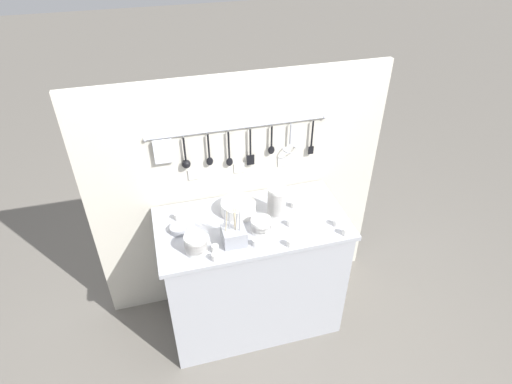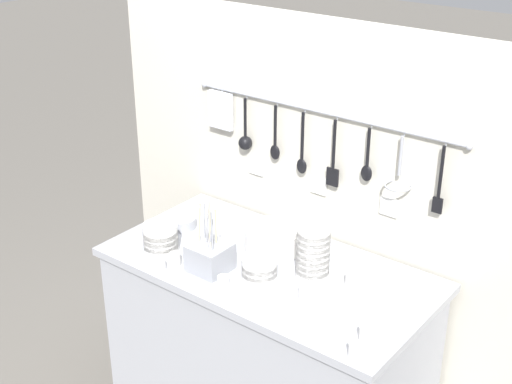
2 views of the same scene
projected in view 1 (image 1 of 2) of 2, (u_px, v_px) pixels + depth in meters
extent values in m
plane|color=#666059|center=(253.00, 316.00, 3.23)|extent=(20.00, 20.00, 0.00)
cube|color=#9EA0A8|center=(252.00, 224.00, 2.69)|extent=(1.21, 0.62, 0.03)
cube|color=#9EA0A8|center=(252.00, 275.00, 2.97)|extent=(1.16, 0.59, 0.90)
cube|color=beige|center=(239.00, 196.00, 2.98)|extent=(2.01, 0.04, 1.77)
cylinder|color=#93969E|center=(239.00, 128.00, 2.63)|extent=(1.13, 0.01, 0.01)
sphere|color=#93969E|center=(145.00, 140.00, 2.51)|extent=(0.02, 0.02, 0.02)
sphere|color=#93969E|center=(324.00, 117.00, 2.75)|extent=(0.02, 0.02, 0.02)
cube|color=silver|center=(163.00, 151.00, 2.57)|extent=(0.11, 0.02, 0.15)
cylinder|color=#93969E|center=(161.00, 139.00, 2.53)|extent=(0.01, 0.01, 0.02)
cylinder|color=black|center=(185.00, 150.00, 2.60)|extent=(0.01, 0.01, 0.17)
sphere|color=black|center=(186.00, 164.00, 2.66)|extent=(0.06, 0.06, 0.06)
cylinder|color=#93969E|center=(183.00, 136.00, 2.56)|extent=(0.01, 0.01, 0.02)
cylinder|color=black|center=(209.00, 147.00, 2.63)|extent=(0.01, 0.01, 0.16)
ellipsoid|color=black|center=(210.00, 161.00, 2.70)|extent=(0.04, 0.02, 0.06)
cylinder|color=#93969E|center=(207.00, 133.00, 2.59)|extent=(0.01, 0.01, 0.02)
cylinder|color=black|center=(229.00, 146.00, 2.67)|extent=(0.01, 0.01, 0.19)
ellipsoid|color=black|center=(230.00, 162.00, 2.74)|extent=(0.04, 0.02, 0.06)
cylinder|color=#93969E|center=(228.00, 130.00, 2.62)|extent=(0.01, 0.01, 0.02)
cylinder|color=black|center=(250.00, 143.00, 2.70)|extent=(0.01, 0.01, 0.19)
cube|color=black|center=(251.00, 160.00, 2.77)|extent=(0.05, 0.01, 0.07)
cylinder|color=#93969E|center=(250.00, 128.00, 2.64)|extent=(0.01, 0.01, 0.02)
cylinder|color=black|center=(272.00, 137.00, 2.71)|extent=(0.01, 0.01, 0.15)
ellipsoid|color=black|center=(271.00, 150.00, 2.77)|extent=(0.04, 0.02, 0.06)
cylinder|color=#93969E|center=(271.00, 125.00, 2.67)|extent=(0.01, 0.01, 0.02)
cylinder|color=#93969E|center=(291.00, 134.00, 2.74)|extent=(0.01, 0.01, 0.14)
torus|color=#93969E|center=(290.00, 149.00, 2.80)|extent=(0.10, 0.10, 0.01)
cylinder|color=#93969E|center=(291.00, 122.00, 2.70)|extent=(0.01, 0.01, 0.02)
cylinder|color=black|center=(312.00, 134.00, 2.78)|extent=(0.01, 0.01, 0.19)
cube|color=black|center=(311.00, 150.00, 2.85)|extent=(0.04, 0.01, 0.06)
cylinder|color=#93969E|center=(313.00, 120.00, 2.73)|extent=(0.01, 0.01, 0.02)
cube|color=white|center=(194.00, 174.00, 2.74)|extent=(0.07, 0.01, 0.07)
cube|color=white|center=(239.00, 168.00, 2.81)|extent=(0.07, 0.01, 0.07)
cube|color=white|center=(283.00, 161.00, 2.87)|extent=(0.07, 0.01, 0.07)
cylinder|color=white|center=(261.00, 228.00, 2.60)|extent=(0.13, 0.13, 0.04)
cylinder|color=white|center=(261.00, 225.00, 2.59)|extent=(0.13, 0.13, 0.04)
cylinder|color=white|center=(261.00, 222.00, 2.57)|extent=(0.13, 0.13, 0.04)
cylinder|color=white|center=(276.00, 212.00, 2.73)|extent=(0.12, 0.12, 0.04)
cylinder|color=white|center=(277.00, 209.00, 2.71)|extent=(0.12, 0.12, 0.04)
cylinder|color=white|center=(277.00, 206.00, 2.70)|extent=(0.12, 0.12, 0.04)
cylinder|color=white|center=(277.00, 203.00, 2.69)|extent=(0.12, 0.12, 0.04)
cylinder|color=white|center=(277.00, 200.00, 2.67)|extent=(0.12, 0.12, 0.04)
cylinder|color=white|center=(277.00, 197.00, 2.66)|extent=(0.12, 0.12, 0.04)
cylinder|color=white|center=(277.00, 194.00, 2.64)|extent=(0.12, 0.12, 0.04)
cylinder|color=white|center=(277.00, 191.00, 2.63)|extent=(0.12, 0.12, 0.04)
cylinder|color=white|center=(196.00, 248.00, 2.46)|extent=(0.13, 0.13, 0.04)
cylinder|color=white|center=(196.00, 245.00, 2.45)|extent=(0.13, 0.13, 0.04)
cylinder|color=white|center=(196.00, 242.00, 2.43)|extent=(0.13, 0.13, 0.04)
cylinder|color=white|center=(195.00, 239.00, 2.42)|extent=(0.13, 0.13, 0.04)
cylinder|color=white|center=(239.00, 212.00, 2.75)|extent=(0.22, 0.22, 0.01)
cylinder|color=white|center=(239.00, 211.00, 2.75)|extent=(0.22, 0.22, 0.01)
cylinder|color=white|center=(239.00, 210.00, 2.74)|extent=(0.22, 0.22, 0.01)
cylinder|color=white|center=(239.00, 209.00, 2.74)|extent=(0.22, 0.22, 0.01)
cylinder|color=white|center=(239.00, 208.00, 2.73)|extent=(0.22, 0.22, 0.01)
cylinder|color=white|center=(238.00, 207.00, 2.73)|extent=(0.22, 0.22, 0.01)
cylinder|color=white|center=(238.00, 206.00, 2.72)|extent=(0.22, 0.22, 0.01)
cylinder|color=white|center=(238.00, 205.00, 2.72)|extent=(0.22, 0.22, 0.01)
cylinder|color=white|center=(238.00, 204.00, 2.71)|extent=(0.22, 0.22, 0.01)
cylinder|color=white|center=(238.00, 203.00, 2.71)|extent=(0.22, 0.22, 0.01)
cylinder|color=#93969E|center=(179.00, 229.00, 2.60)|extent=(0.11, 0.11, 0.04)
cube|color=#93969E|center=(234.00, 235.00, 2.51)|extent=(0.13, 0.13, 0.10)
cylinder|color=#93969E|center=(240.00, 224.00, 2.44)|extent=(0.01, 0.01, 0.20)
cylinder|color=#C6B793|center=(235.00, 223.00, 2.45)|extent=(0.01, 0.02, 0.19)
cylinder|color=#93969E|center=(225.00, 221.00, 2.46)|extent=(0.02, 0.02, 0.19)
cylinder|color=#93969E|center=(230.00, 224.00, 2.46)|extent=(0.01, 0.01, 0.16)
cylinder|color=#C6B793|center=(235.00, 221.00, 2.47)|extent=(0.02, 0.02, 0.19)
cylinder|color=#C6B793|center=(235.00, 222.00, 2.44)|extent=(0.02, 0.02, 0.22)
cylinder|color=#93969E|center=(236.00, 226.00, 2.45)|extent=(0.02, 0.02, 0.16)
cylinder|color=#C6B793|center=(226.00, 224.00, 2.43)|extent=(0.03, 0.01, 0.20)
cylinder|color=white|center=(294.00, 204.00, 2.79)|extent=(0.04, 0.04, 0.05)
cylinder|color=white|center=(215.00, 249.00, 2.45)|extent=(0.04, 0.04, 0.05)
cylinder|color=white|center=(215.00, 257.00, 2.40)|extent=(0.04, 0.04, 0.05)
cylinder|color=white|center=(337.00, 222.00, 2.64)|extent=(0.04, 0.04, 0.05)
cylinder|color=white|center=(291.00, 222.00, 2.64)|extent=(0.04, 0.04, 0.05)
cylinder|color=white|center=(256.00, 243.00, 2.50)|extent=(0.04, 0.04, 0.05)
cylinder|color=white|center=(177.00, 216.00, 2.69)|extent=(0.04, 0.04, 0.05)
cylinder|color=white|center=(290.00, 243.00, 2.49)|extent=(0.04, 0.04, 0.05)
cylinder|color=white|center=(346.00, 231.00, 2.57)|extent=(0.04, 0.04, 0.05)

